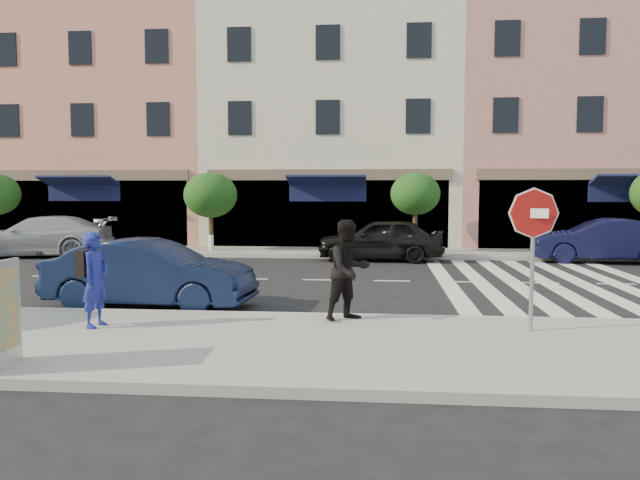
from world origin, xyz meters
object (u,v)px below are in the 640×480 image
(stop_sign, at_px, (533,227))
(photographer, at_px, (96,279))
(walker, at_px, (349,270))
(poster_board, at_px, (1,316))
(car_near_mid, at_px, (150,274))
(car_far_left, at_px, (40,236))
(car_far_right, at_px, (602,241))
(car_far_mid, at_px, (381,239))

(stop_sign, height_order, photographer, stop_sign)
(photographer, height_order, walker, walker)
(poster_board, bearing_deg, car_near_mid, 86.14)
(car_near_mid, bearing_deg, walker, -105.91)
(car_near_mid, xyz_separation_m, car_far_left, (-7.88, 9.51, 0.04))
(walker, xyz_separation_m, car_far_left, (-12.23, 11.10, -0.30))
(car_far_left, distance_m, car_far_right, 20.50)
(stop_sign, height_order, car_far_left, stop_sign)
(photographer, distance_m, car_far_mid, 12.96)
(photographer, relative_size, car_far_mid, 0.37)
(walker, distance_m, car_far_mid, 11.01)
(walker, relative_size, car_far_right, 0.39)
(photographer, height_order, car_far_mid, photographer)
(poster_board, relative_size, car_near_mid, 0.32)
(car_near_mid, bearing_deg, stop_sign, -102.22)
(car_near_mid, xyz_separation_m, car_far_right, (12.62, 9.51, 0.04))
(photographer, xyz_separation_m, car_far_right, (12.62, 12.09, -0.21))
(car_near_mid, bearing_deg, poster_board, -177.34)
(poster_board, bearing_deg, photographer, 84.40)
(car_near_mid, xyz_separation_m, car_far_mid, (4.95, 9.39, 0.03))
(car_near_mid, bearing_deg, photographer, -175.66)
(photographer, xyz_separation_m, car_far_mid, (4.94, 11.98, -0.22))
(photographer, height_order, poster_board, photographer)
(photographer, bearing_deg, car_near_mid, 8.82)
(car_far_right, bearing_deg, walker, -29.01)
(photographer, bearing_deg, stop_sign, -78.34)
(stop_sign, bearing_deg, walker, -174.91)
(photographer, xyz_separation_m, walker, (4.35, 0.99, 0.09))
(photographer, relative_size, walker, 0.90)
(walker, xyz_separation_m, car_near_mid, (-4.35, 1.59, -0.34))
(photographer, relative_size, car_far_left, 0.31)
(poster_board, relative_size, car_far_mid, 0.32)
(poster_board, bearing_deg, car_far_left, 115.62)
(car_far_left, bearing_deg, car_near_mid, 31.88)
(photographer, height_order, car_near_mid, photographer)
(poster_board, height_order, car_far_right, poster_board)
(photographer, height_order, car_far_right, photographer)
(car_near_mid, relative_size, car_far_left, 0.84)
(photographer, xyz_separation_m, poster_board, (-0.14, -2.51, -0.14))
(car_far_left, height_order, car_far_mid, car_far_left)
(walker, bearing_deg, car_far_right, 14.26)
(car_far_mid, distance_m, car_far_right, 7.68)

